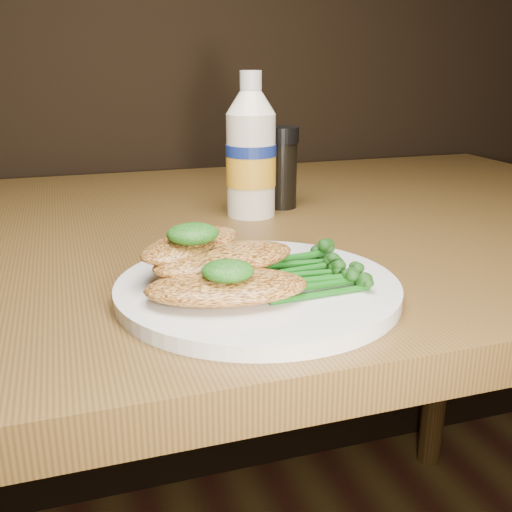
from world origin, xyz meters
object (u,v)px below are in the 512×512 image
object	(u,v)px
dining_table	(270,457)
plate	(258,289)
mayo_bottle	(251,145)
pepper_grinder	(282,168)

from	to	relation	value
dining_table	plate	size ratio (longest dim) A/B	4.76
mayo_bottle	pepper_grinder	world-z (taller)	mayo_bottle
plate	dining_table	bearing A→B (deg)	67.97
plate	mayo_bottle	distance (m)	0.30
plate	mayo_bottle	bearing A→B (deg)	73.64
pepper_grinder	dining_table	bearing A→B (deg)	-121.75
plate	pepper_grinder	xyz separation A→B (m)	(0.14, 0.31, 0.05)
dining_table	pepper_grinder	distance (m)	0.44
dining_table	mayo_bottle	size ratio (longest dim) A/B	6.41
dining_table	mayo_bottle	distance (m)	0.47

